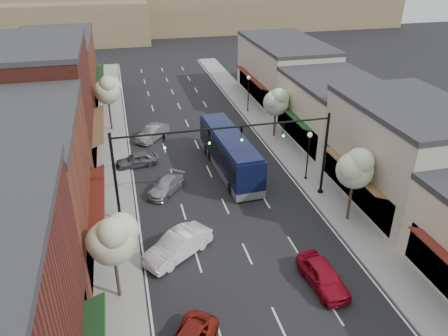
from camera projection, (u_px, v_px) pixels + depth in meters
ground at (256, 274)px, 27.13m from camera, size 160.00×160.00×0.00m
sidewalk_left at (112, 159)px, 41.24m from camera, size 2.80×73.00×0.15m
sidewalk_right at (280, 142)px, 44.81m from camera, size 2.80×73.00×0.15m
curb_left at (127, 157)px, 41.54m from camera, size 0.25×73.00×0.17m
curb_right at (267, 143)px, 44.52m from camera, size 0.25×73.00×0.17m
bldg_left_midnear at (11, 189)px, 27.13m from camera, size 10.14×14.10×9.40m
bldg_left_midfar at (38, 105)px, 38.83m from camera, size 10.14×14.10×10.90m
bldg_left_far at (57, 72)px, 53.19m from camera, size 10.14×18.10×8.40m
bldg_right_midnear at (405, 154)px, 33.41m from camera, size 9.14×12.10×7.90m
bldg_right_midfar at (333, 111)px, 44.08m from camera, size 9.14×12.10×6.40m
bldg_right_far at (284, 70)px, 55.91m from camera, size 9.14×16.10×7.40m
hill_far at (140, 1)px, 101.86m from camera, size 120.00×30.00×12.00m
hill_near at (19, 22)px, 87.14m from camera, size 50.00×20.00×8.00m
signal_mast_right at (297, 145)px, 33.08m from camera, size 8.22×0.46×7.00m
signal_mast_left at (148, 161)px, 30.69m from camera, size 8.22×0.46×7.00m
tree_right_near at (356, 167)px, 30.25m from camera, size 2.85×2.65×5.95m
tree_right_far at (277, 101)px, 44.23m from camera, size 2.85×2.65×5.43m
tree_left_near at (113, 238)px, 23.38m from camera, size 2.85×2.65×5.69m
tree_left_far at (107, 89)px, 45.59m from camera, size 2.85×2.65×6.13m
lamp_post_near at (309, 148)px, 36.44m from camera, size 0.44×0.44×4.44m
lamp_post_far at (248, 88)px, 51.51m from camera, size 0.44×0.44×4.44m
coach_bus at (229, 152)px, 38.54m from camera, size 3.10×11.51×3.49m
red_hatchback at (323, 276)px, 25.89m from camera, size 2.09×4.44×1.47m
parked_car_b at (178, 245)px, 28.33m from camera, size 5.04×4.28×1.63m
parked_car_c at (166, 186)px, 35.65m from camera, size 3.83×4.23×1.18m
parked_car_d at (137, 160)px, 39.82m from camera, size 4.00×2.12×1.30m
parked_car_e at (152, 133)px, 45.22m from camera, size 3.91×4.30×1.42m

